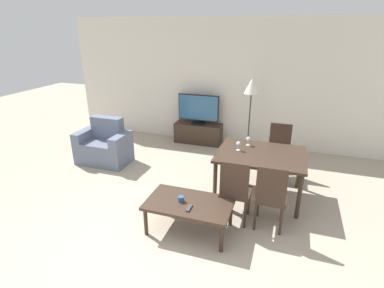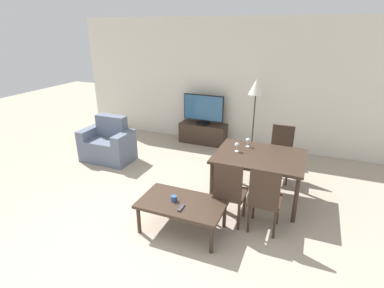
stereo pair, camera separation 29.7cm
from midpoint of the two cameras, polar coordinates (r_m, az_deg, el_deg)
name	(u,v)px [view 2 (the right image)]	position (r m, az deg, el deg)	size (l,w,h in m)	color
ground_plane	(133,248)	(3.87, -8.91, -19.09)	(18.00, 18.00, 0.00)	tan
wall_back	(227,83)	(6.67, 8.01, 11.37)	(7.12, 0.06, 2.70)	silver
armchair	(108,145)	(6.11, -14.34, -0.11)	(0.99, 0.60, 0.87)	slate
tv_stand	(203,133)	(6.84, 3.37, 2.05)	(1.06, 0.38, 0.46)	#38281E
tv	(203,110)	(6.67, 3.47, 6.55)	(0.92, 0.32, 0.66)	black
coffee_table	(182,205)	(3.90, 0.32, -11.58)	(1.09, 0.64, 0.42)	#38281E
dining_table	(259,160)	(4.62, 14.51, -2.93)	(1.30, 1.02, 0.72)	#38281E
dining_chair_near	(229,190)	(3.99, 9.25, -8.74)	(0.40, 0.40, 0.94)	#38281E
dining_chair_far	(281,150)	(5.41, 18.07, -1.17)	(0.40, 0.40, 0.94)	#38281E
dining_chair_near_right	(265,197)	(3.93, 15.81, -9.80)	(0.40, 0.40, 0.94)	#38281E
floor_lamp	(256,91)	(6.09, 13.47, 9.75)	(0.29, 0.29, 1.56)	black
remote_primary	(181,208)	(3.75, 0.23, -12.10)	(0.04, 0.15, 0.02)	#38383D
cup_white_near	(174,198)	(3.88, -1.22, -10.37)	(0.08, 0.08, 0.07)	navy
wine_glass_left	(248,141)	(4.82, 12.34, 0.60)	(0.07, 0.07, 0.15)	silver
wine_glass_center	(237,145)	(4.61, 10.39, -0.25)	(0.07, 0.07, 0.15)	silver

